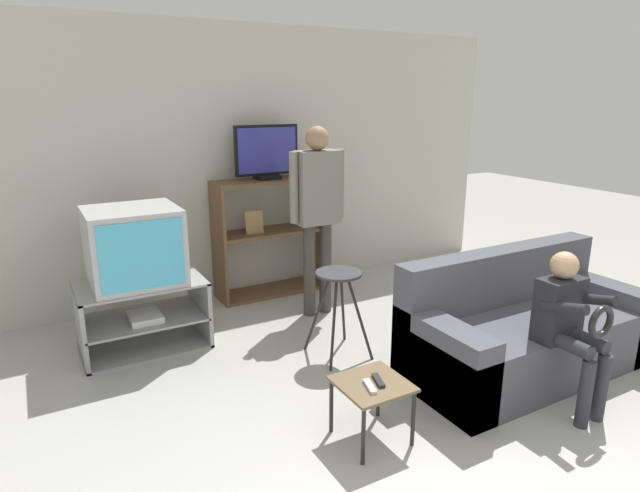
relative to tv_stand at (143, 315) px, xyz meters
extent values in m
cube|color=beige|center=(1.02, 0.89, 1.03)|extent=(6.40, 0.06, 2.60)
cube|color=#939399|center=(0.00, 0.00, -0.26)|extent=(0.95, 0.60, 0.02)
cube|color=#939399|center=(0.00, 0.00, -0.02)|extent=(0.92, 0.60, 0.02)
cube|color=#939399|center=(0.00, 0.00, 0.27)|extent=(0.95, 0.60, 0.02)
cube|color=#939399|center=(-0.46, 0.00, 0.00)|extent=(0.03, 0.60, 0.54)
cube|color=#939399|center=(0.46, 0.00, 0.00)|extent=(0.03, 0.60, 0.54)
cube|color=silver|center=(0.00, -0.07, 0.01)|extent=(0.24, 0.28, 0.05)
cube|color=#B2B2B7|center=(-0.01, 0.02, 0.57)|extent=(0.67, 0.61, 0.59)
cube|color=#4CB7E0|center=(-0.01, -0.29, 0.57)|extent=(0.59, 0.01, 0.51)
cube|color=brown|center=(0.86, 0.63, 0.32)|extent=(0.03, 0.38, 1.16)
cube|color=brown|center=(1.93, 0.63, 0.32)|extent=(0.03, 0.38, 1.16)
cube|color=brown|center=(1.39, 0.63, -0.25)|extent=(1.04, 0.38, 0.03)
cube|color=brown|center=(1.39, 0.63, 0.37)|extent=(1.04, 0.38, 0.03)
cube|color=brown|center=(1.39, 0.63, 0.88)|extent=(1.04, 0.38, 0.03)
cube|color=#9E7A4C|center=(1.20, 0.57, 0.50)|extent=(0.18, 0.04, 0.22)
cube|color=black|center=(1.38, 0.65, 0.92)|extent=(0.23, 0.20, 0.04)
cube|color=black|center=(1.38, 0.65, 1.17)|extent=(0.64, 0.04, 0.47)
cube|color=#333899|center=(1.38, 0.62, 1.17)|extent=(0.59, 0.01, 0.42)
cylinder|color=black|center=(1.16, -1.00, 0.06)|extent=(0.16, 0.18, 0.66)
cylinder|color=black|center=(1.39, -1.00, 0.06)|extent=(0.16, 0.18, 0.66)
cylinder|color=black|center=(1.16, -0.75, 0.06)|extent=(0.16, 0.18, 0.66)
cylinder|color=black|center=(1.39, -0.75, 0.06)|extent=(0.16, 0.18, 0.66)
cylinder|color=#333338|center=(1.27, -0.87, 0.40)|extent=(0.35, 0.35, 0.02)
cube|color=brown|center=(0.89, -1.88, 0.09)|extent=(0.39, 0.39, 0.02)
cylinder|color=black|center=(0.72, -2.05, -0.09)|extent=(0.02, 0.02, 0.35)
cylinder|color=black|center=(1.06, -2.05, -0.09)|extent=(0.02, 0.02, 0.35)
cylinder|color=black|center=(0.72, -1.71, -0.09)|extent=(0.02, 0.02, 0.35)
cylinder|color=black|center=(1.06, -1.71, -0.09)|extent=(0.02, 0.02, 0.35)
cube|color=#232328|center=(0.93, -1.89, 0.11)|extent=(0.08, 0.15, 0.02)
cube|color=silver|center=(0.85, -1.92, 0.11)|extent=(0.07, 0.15, 0.02)
cube|color=#4C4C56|center=(2.32, -1.76, -0.05)|extent=(1.82, 0.80, 0.44)
cube|color=#4C4C56|center=(2.32, -1.46, 0.38)|extent=(1.82, 0.20, 0.41)
cube|color=#4C4C56|center=(1.52, -1.76, 0.01)|extent=(0.22, 0.80, 0.56)
cube|color=#4C4C56|center=(3.13, -1.76, 0.01)|extent=(0.22, 0.80, 0.56)
cylinder|color=#3D3833|center=(1.45, -0.07, 0.16)|extent=(0.11, 0.11, 0.85)
cylinder|color=#3D3833|center=(1.62, -0.07, 0.16)|extent=(0.11, 0.11, 0.85)
cube|color=gray|center=(1.54, -0.07, 0.90)|extent=(0.38, 0.20, 0.64)
cylinder|color=gray|center=(1.31, -0.07, 0.92)|extent=(0.08, 0.08, 0.61)
cylinder|color=gray|center=(1.76, -0.07, 0.92)|extent=(0.08, 0.08, 0.61)
sphere|color=#A37A5B|center=(1.54, -0.07, 1.33)|extent=(0.21, 0.21, 0.21)
cylinder|color=#2D2D38|center=(2.08, -2.40, -0.05)|extent=(0.08, 0.08, 0.44)
cylinder|color=#2D2D38|center=(2.23, -2.40, -0.05)|extent=(0.08, 0.08, 0.44)
cylinder|color=#2D2D38|center=(2.08, -2.25, 0.22)|extent=(0.09, 0.30, 0.09)
cylinder|color=#2D2D38|center=(2.23, -2.25, 0.22)|extent=(0.09, 0.30, 0.09)
cube|color=#232328|center=(2.15, -2.10, 0.38)|extent=(0.30, 0.17, 0.41)
cylinder|color=#232328|center=(2.02, -2.23, 0.46)|extent=(0.06, 0.31, 0.14)
cylinder|color=#232328|center=(2.29, -2.23, 0.46)|extent=(0.06, 0.31, 0.14)
sphere|color=tan|center=(2.15, -2.10, 0.67)|extent=(0.17, 0.17, 0.17)
torus|color=black|center=(2.15, -2.39, 0.40)|extent=(0.21, 0.04, 0.21)
camera|label=1|loc=(-0.69, -4.10, 1.67)|focal=30.00mm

